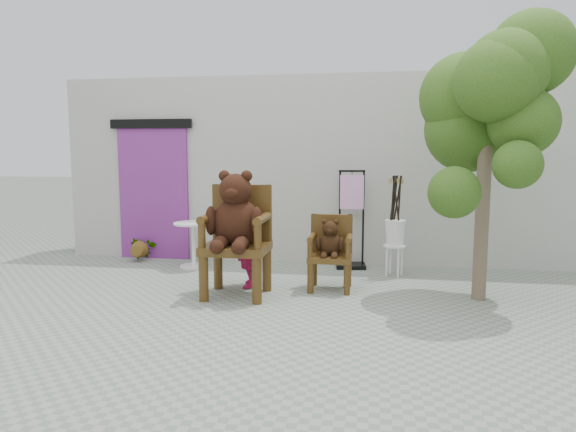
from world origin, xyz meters
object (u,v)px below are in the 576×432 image
object	(u,v)px
chair_small	(330,246)
cafe_table	(194,239)
display_stand	(351,231)
tree	(491,102)
stool_bucket	(395,232)
chair_big	(236,224)
person	(241,236)

from	to	relation	value
chair_small	cafe_table	xyz separation A→B (m)	(-2.20, 0.96, -0.13)
display_stand	tree	size ratio (longest dim) A/B	0.45
stool_bucket	chair_big	bearing A→B (deg)	-145.41
stool_bucket	display_stand	bearing A→B (deg)	146.95
chair_small	stool_bucket	distance (m)	1.24
chair_small	cafe_table	size ratio (longest dim) A/B	1.37
chair_big	person	bearing A→B (deg)	96.39
chair_big	chair_small	size ratio (longest dim) A/B	1.62
display_stand	stool_bucket	bearing A→B (deg)	-39.11
display_stand	person	bearing A→B (deg)	-141.27
chair_small	display_stand	distance (m)	1.32
tree	person	bearing A→B (deg)	178.93
chair_big	chair_small	world-z (taller)	chair_big
chair_big	display_stand	world-z (taller)	chair_big
display_stand	chair_big	bearing A→B (deg)	-133.00
chair_small	display_stand	world-z (taller)	display_stand
chair_big	tree	xyz separation A→B (m)	(3.01, 0.35, 1.46)
chair_big	tree	distance (m)	3.36
display_stand	tree	world-z (taller)	tree
cafe_table	display_stand	world-z (taller)	display_stand
chair_small	cafe_table	bearing A→B (deg)	156.54
person	chair_big	bearing A→B (deg)	-4.12
person	stool_bucket	world-z (taller)	stool_bucket
cafe_table	stool_bucket	size ratio (longest dim) A/B	0.48
chair_small	person	xyz separation A→B (m)	(-1.17, -0.07, 0.12)
person	cafe_table	world-z (taller)	person
cafe_table	chair_small	bearing A→B (deg)	-23.46
chair_big	display_stand	size ratio (longest dim) A/B	1.03
stool_bucket	cafe_table	bearing A→B (deg)	178.74
chair_small	display_stand	bearing A→B (deg)	80.57
cafe_table	tree	bearing A→B (deg)	-14.89
chair_small	tree	world-z (taller)	tree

